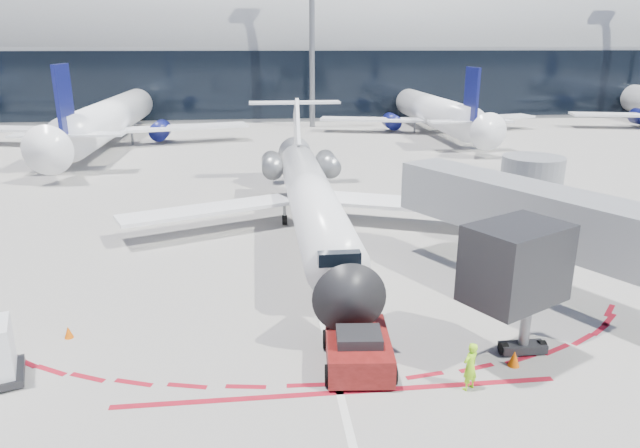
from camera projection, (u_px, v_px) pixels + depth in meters
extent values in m
plane|color=gray|center=(307.00, 260.00, 28.72)|extent=(260.00, 260.00, 0.00)
cube|color=silver|center=(304.00, 247.00, 30.62)|extent=(0.25, 40.00, 0.01)
cube|color=maroon|center=(340.00, 392.00, 17.83)|extent=(14.00, 0.25, 0.01)
cube|color=gray|center=(270.00, 80.00, 88.78)|extent=(150.00, 24.00, 10.00)
cylinder|color=gray|center=(269.00, 46.00, 87.27)|extent=(150.00, 24.00, 24.00)
cube|color=black|center=(272.00, 85.00, 77.37)|extent=(150.00, 0.20, 9.00)
cube|color=gray|center=(525.00, 211.00, 24.32)|extent=(8.22, 12.61, 2.30)
cube|color=black|center=(516.00, 263.00, 18.56)|extent=(3.86, 3.44, 2.60)
cylinder|color=slate|center=(526.00, 322.00, 19.75)|extent=(0.36, 0.36, 2.40)
cube|color=black|center=(523.00, 347.00, 20.05)|extent=(1.60, 0.60, 0.30)
cylinder|color=gray|center=(529.00, 201.00, 30.44)|extent=(3.20, 3.20, 4.80)
cylinder|color=black|center=(525.00, 239.00, 31.10)|extent=(4.00, 4.00, 0.50)
cylinder|color=slate|center=(312.00, 26.00, 70.94)|extent=(0.70, 0.70, 25.00)
cylinder|color=white|center=(312.00, 199.00, 31.57)|extent=(2.55, 20.81, 2.55)
cone|color=black|center=(343.00, 283.00, 20.47)|extent=(2.55, 2.65, 2.55)
cone|color=white|center=(296.00, 157.00, 43.04)|extent=(2.55, 3.40, 2.55)
cube|color=black|center=(338.00, 255.00, 21.74)|extent=(1.61, 1.32, 0.52)
cube|color=white|center=(207.00, 210.00, 32.56)|extent=(10.13, 6.01, 0.29)
cube|color=white|center=(408.00, 203.00, 33.80)|extent=(10.13, 6.01, 0.29)
cube|color=white|center=(297.00, 129.00, 41.46)|extent=(0.24, 4.44, 4.52)
cube|color=white|center=(295.00, 102.00, 42.83)|extent=(6.81, 1.51, 0.15)
cylinder|color=slate|center=(272.00, 165.00, 39.18)|extent=(1.42, 3.22, 1.42)
cylinder|color=slate|center=(328.00, 164.00, 39.59)|extent=(1.42, 3.22, 1.42)
cylinder|color=black|center=(332.00, 297.00, 23.93)|extent=(0.21, 0.53, 0.53)
cylinder|color=black|center=(285.00, 220.00, 34.25)|extent=(0.28, 0.61, 0.61)
cylinder|color=black|center=(331.00, 218.00, 34.55)|extent=(0.28, 0.61, 0.61)
cylinder|color=slate|center=(332.00, 292.00, 23.85)|extent=(0.17, 0.17, 1.04)
cube|color=#4F0D0B|center=(358.00, 349.00, 19.23)|extent=(2.40, 3.55, 0.95)
cube|color=black|center=(359.00, 337.00, 18.73)|extent=(1.58, 1.39, 0.37)
cylinder|color=slate|center=(352.00, 323.00, 21.50)|extent=(0.35, 2.74, 0.11)
cylinder|color=black|center=(329.00, 375.00, 18.17)|extent=(0.35, 0.70, 0.67)
cylinder|color=black|center=(392.00, 374.00, 18.22)|extent=(0.35, 0.70, 0.67)
cylinder|color=black|center=(327.00, 339.00, 20.38)|extent=(0.35, 0.70, 0.67)
cylinder|color=black|center=(383.00, 338.00, 20.42)|extent=(0.35, 0.70, 0.67)
imported|color=#A5FF1A|center=(470.00, 366.00, 17.79)|extent=(0.70, 0.63, 1.62)
cylinder|color=black|center=(17.00, 385.00, 18.06)|extent=(0.17, 0.24, 0.21)
cylinder|color=black|center=(18.00, 363.00, 19.27)|extent=(0.17, 0.24, 0.21)
cone|color=#E45904|center=(68.00, 332.00, 21.09)|extent=(0.33, 0.33, 0.46)
cone|color=#E45904|center=(514.00, 359.00, 19.24)|extent=(0.40, 0.40, 0.55)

